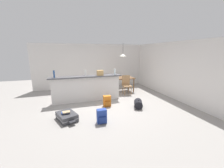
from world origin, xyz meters
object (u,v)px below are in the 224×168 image
object	(u,v)px
grocery_bag	(100,73)
dining_chair_near_partition	(126,84)
bottle_clear	(115,72)
pendant_lamp	(123,55)
duffel_bag_black	(138,104)
backpack_blue	(102,116)
suitcase_flat_charcoal	(67,117)
dining_table	(123,79)
backpack_orange	(107,101)
bottle_blue	(54,74)
bottle_white	(85,73)
book_stack	(66,112)

from	to	relation	value
grocery_bag	dining_chair_near_partition	xyz separation A→B (m)	(1.44, 0.49, -0.68)
bottle_clear	grocery_bag	world-z (taller)	bottle_clear
pendant_lamp	duffel_bag_black	xyz separation A→B (m)	(-0.28, -2.31, -1.75)
grocery_bag	backpack_blue	size ratio (longest dim) A/B	0.62
suitcase_flat_charcoal	dining_table	bearing A→B (deg)	41.57
dining_chair_near_partition	backpack_orange	xyz separation A→B (m)	(-1.36, -1.29, -0.31)
bottle_clear	dining_table	bearing A→B (deg)	53.49
grocery_bag	backpack_blue	world-z (taller)	grocery_bag
bottle_clear	backpack_orange	size ratio (longest dim) A/B	0.63
dining_chair_near_partition	duffel_bag_black	xyz separation A→B (m)	(-0.28, -1.77, -0.36)
bottle_clear	backpack_orange	bearing A→B (deg)	-127.27
bottle_blue	backpack_blue	bearing A→B (deg)	-55.85
bottle_white	dining_chair_near_partition	bearing A→B (deg)	11.28
bottle_blue	book_stack	world-z (taller)	bottle_blue
bottle_white	backpack_blue	world-z (taller)	bottle_white
bottle_clear	book_stack	distance (m)	2.71
backpack_orange	pendant_lamp	bearing A→B (deg)	53.26
bottle_blue	backpack_blue	distance (m)	2.65
duffel_bag_black	backpack_orange	size ratio (longest dim) A/B	1.34
grocery_bag	dining_chair_near_partition	distance (m)	1.67
bottle_white	grocery_bag	distance (m)	0.60
grocery_bag	backpack_blue	xyz separation A→B (m)	(-0.43, -2.01, -1.00)
bottle_white	backpack_blue	size ratio (longest dim) A/B	0.56
bottle_blue	dining_table	distance (m)	3.47
grocery_bag	pendant_lamp	xyz separation A→B (m)	(1.44, 1.03, 0.71)
bottle_white	pendant_lamp	xyz separation A→B (m)	(2.04, 0.95, 0.70)
bottle_blue	grocery_bag	size ratio (longest dim) A/B	1.08
backpack_blue	duffel_bag_black	bearing A→B (deg)	24.51
dining_table	duffel_bag_black	distance (m)	2.40
dining_chair_near_partition	backpack_orange	distance (m)	1.90
suitcase_flat_charcoal	duffel_bag_black	xyz separation A→B (m)	(2.58, 0.22, 0.04)
suitcase_flat_charcoal	duffel_bag_black	size ratio (longest dim) A/B	1.59
suitcase_flat_charcoal	duffel_bag_black	world-z (taller)	duffel_bag_black
book_stack	bottle_blue	bearing A→B (deg)	103.29
bottle_blue	dining_table	size ratio (longest dim) A/B	0.26
book_stack	dining_table	bearing A→B (deg)	41.37
dining_table	pendant_lamp	size ratio (longest dim) A/B	1.55
dining_table	backpack_blue	bearing A→B (deg)	-121.68
bottle_blue	book_stack	distance (m)	1.84
bottle_white	dining_chair_near_partition	size ratio (longest dim) A/B	0.25
bottle_white	grocery_bag	world-z (taller)	bottle_white
dining_chair_near_partition	bottle_blue	bearing A→B (deg)	-171.58
grocery_bag	book_stack	distance (m)	2.29
bottle_blue	duffel_bag_black	world-z (taller)	bottle_blue
backpack_blue	backpack_orange	world-z (taller)	same
bottle_clear	backpack_blue	size ratio (longest dim) A/B	0.63
backpack_blue	backpack_orange	bearing A→B (deg)	67.36
bottle_blue	dining_chair_near_partition	world-z (taller)	bottle_blue
bottle_clear	duffel_bag_black	xyz separation A→B (m)	(0.52, -1.22, -1.07)
dining_table	backpack_blue	xyz separation A→B (m)	(-1.89, -3.06, -0.44)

